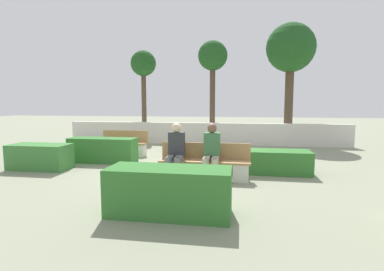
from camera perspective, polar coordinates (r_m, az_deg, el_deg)
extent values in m
plane|color=gray|center=(8.33, -2.11, -6.51)|extent=(60.00, 60.00, 0.00)
cube|color=beige|center=(13.26, 2.21, 0.38)|extent=(12.41, 0.30, 0.95)
cube|color=#A37A4C|center=(7.20, 2.36, -4.98)|extent=(2.19, 0.44, 0.05)
cube|color=#A37A4C|center=(7.40, 2.59, -2.90)|extent=(2.19, 0.04, 0.40)
cube|color=beige|center=(7.40, -4.35, -6.53)|extent=(0.36, 0.40, 0.42)
cube|color=beige|center=(7.20, 9.24, -6.95)|extent=(0.36, 0.40, 0.42)
cube|color=#A37A4C|center=(10.70, -13.00, -1.40)|extent=(1.67, 0.44, 0.05)
cube|color=#A37A4C|center=(10.90, -12.55, -0.06)|extent=(1.67, 0.04, 0.40)
cube|color=beige|center=(10.97, -15.91, -2.52)|extent=(0.36, 0.40, 0.42)
cube|color=beige|center=(10.52, -9.90, -2.75)|extent=(0.36, 0.40, 0.42)
cube|color=slate|center=(7.11, -4.12, -4.39)|extent=(0.14, 0.46, 0.13)
cube|color=slate|center=(7.07, -2.54, -4.44)|extent=(0.14, 0.46, 0.13)
cube|color=slate|center=(6.95, -4.71, -6.62)|extent=(0.11, 0.11, 0.60)
cube|color=slate|center=(6.89, -2.76, -6.70)|extent=(0.11, 0.11, 0.60)
cube|color=#333338|center=(7.27, -2.94, -1.47)|extent=(0.38, 0.22, 0.54)
sphere|color=beige|center=(7.21, -2.99, 1.52)|extent=(0.22, 0.22, 0.22)
cube|color=#B2A893|center=(6.97, 2.81, -4.61)|extent=(0.14, 0.46, 0.13)
cube|color=#B2A893|center=(6.95, 4.45, -4.65)|extent=(0.14, 0.46, 0.13)
cube|color=#B2A893|center=(6.80, 2.41, -6.89)|extent=(0.11, 0.11, 0.60)
cube|color=#B2A893|center=(6.77, 4.44, -6.95)|extent=(0.11, 0.11, 0.60)
cube|color=#3D6B42|center=(7.14, 3.83, -1.62)|extent=(0.38, 0.22, 0.54)
sphere|color=brown|center=(7.08, 3.84, 1.42)|extent=(0.22, 0.22, 0.22)
cube|color=#3D7A38|center=(9.36, -26.94, -3.61)|extent=(1.64, 0.77, 0.69)
cube|color=#33702D|center=(9.67, -16.62, -2.68)|extent=(2.07, 0.65, 0.76)
cube|color=#33702D|center=(8.14, 14.21, -4.84)|extent=(2.18, 0.78, 0.60)
cube|color=#33702D|center=(5.02, -4.35, -10.56)|extent=(2.03, 0.77, 0.79)
cylinder|color=#473828|center=(15.44, -9.12, 5.78)|extent=(0.24, 0.24, 3.44)
sphere|color=#1E4C1E|center=(15.56, -9.26, 13.41)|extent=(1.26, 1.26, 1.26)
cylinder|color=#473828|center=(14.31, 3.90, 6.20)|extent=(0.26, 0.26, 3.64)
sphere|color=#1E4C1E|center=(14.48, 3.97, 14.95)|extent=(1.38, 1.38, 1.38)
cylinder|color=#473828|center=(14.96, 17.95, 6.14)|extent=(0.39, 0.39, 3.76)
sphere|color=#1E4C1E|center=(15.17, 18.28, 15.61)|extent=(2.25, 2.25, 2.25)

